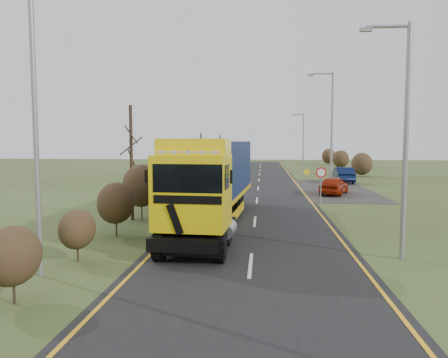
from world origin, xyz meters
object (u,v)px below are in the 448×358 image
Objects in this scene: car_red_hatchback at (334,185)px; speed_sign at (321,178)px; lorry at (213,176)px; car_blue_sedan at (343,175)px; streetlight_near at (403,132)px.

car_red_hatchback is 5.98m from speed_sign.
lorry reaches higher than car_red_hatchback.
car_blue_sedan reaches higher than car_red_hatchback.
lorry is at bearing 140.97° from streetlight_near.
lorry reaches higher than speed_sign.
streetlight_near is (-3.16, -28.76, 3.72)m from car_blue_sedan.
car_red_hatchback is 0.51× the size of streetlight_near.
streetlight_near is 13.58m from speed_sign.
speed_sign is (-4.19, -15.51, 0.96)m from car_blue_sedan.
streetlight_near is (7.35, -5.96, 2.08)m from lorry.
streetlight_near reaches higher than speed_sign.
car_blue_sedan is 29.18m from streetlight_near.
car_blue_sedan is 1.93× the size of speed_sign.
streetlight_near is at bearing 83.54° from car_blue_sedan.
lorry is at bearing 78.53° from car_red_hatchback.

